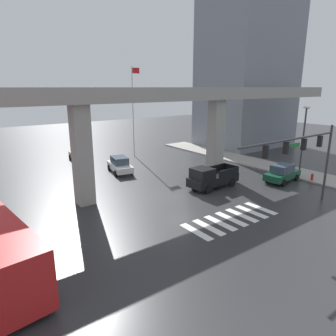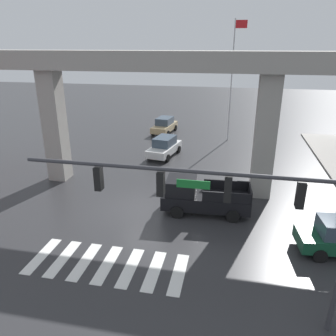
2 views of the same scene
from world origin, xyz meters
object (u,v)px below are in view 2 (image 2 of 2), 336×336
pickup_truck (201,197)px  flagpole (233,74)px  sedan_tan (165,125)px  traffic_signal_mast (232,201)px  sedan_white (164,147)px

pickup_truck → flagpole: 16.98m
sedan_tan → traffic_signal_mast: size_ratio=0.41×
traffic_signal_mast → flagpole: size_ratio=0.94×
pickup_truck → flagpole: bearing=85.8°
traffic_signal_mast → sedan_white: bearing=109.0°
pickup_truck → sedan_white: 10.67m
sedan_white → flagpole: size_ratio=0.39×
pickup_truck → traffic_signal_mast: size_ratio=0.48×
sedan_tan → sedan_white: 8.06m
sedan_white → flagpole: (5.46, 6.21, 5.76)m
sedan_white → traffic_signal_mast: bearing=-71.0°
flagpole → traffic_signal_mast: bearing=-88.7°
pickup_truck → sedan_tan: 18.63m
sedan_white → flagpole: flagpole is taller
traffic_signal_mast → flagpole: flagpole is taller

